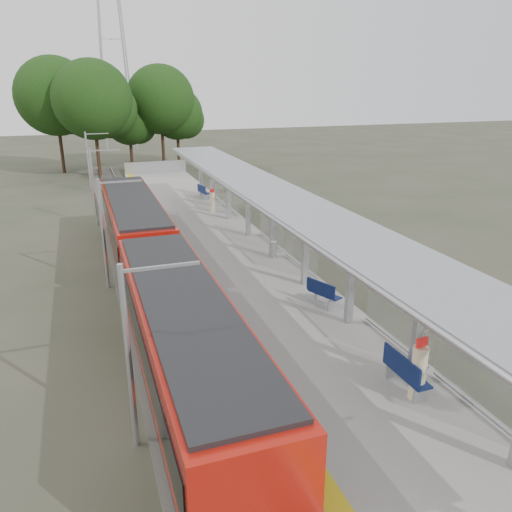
{
  "coord_description": "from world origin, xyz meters",
  "views": [
    {
      "loc": [
        -6.92,
        -4.94,
        9.64
      ],
      "look_at": [
        -0.03,
        14.8,
        2.3
      ],
      "focal_mm": 35.0,
      "sensor_mm": 36.0,
      "label": 1
    }
  ],
  "objects_px": {
    "bench_far": "(203,191)",
    "bench_near": "(404,371)",
    "train": "(153,267)",
    "info_pillar_far": "(212,202)",
    "bench_mid": "(323,292)",
    "litter_bin": "(273,249)",
    "info_pillar_near": "(418,372)"
  },
  "relations": [
    {
      "from": "bench_far",
      "to": "bench_near",
      "type": "bearing_deg",
      "value": -101.63
    },
    {
      "from": "bench_near",
      "to": "train",
      "type": "bearing_deg",
      "value": 119.41
    },
    {
      "from": "bench_near",
      "to": "info_pillar_far",
      "type": "xyz_separation_m",
      "value": [
        0.09,
        22.65,
        0.07
      ]
    },
    {
      "from": "bench_near",
      "to": "bench_far",
      "type": "height_order",
      "value": "bench_near"
    },
    {
      "from": "bench_mid",
      "to": "litter_bin",
      "type": "distance_m",
      "value": 6.1
    },
    {
      "from": "bench_near",
      "to": "info_pillar_near",
      "type": "xyz_separation_m",
      "value": [
        0.11,
        -0.47,
        0.23
      ]
    },
    {
      "from": "info_pillar_far",
      "to": "litter_bin",
      "type": "xyz_separation_m",
      "value": [
        0.53,
        -10.35,
        -0.27
      ]
    },
    {
      "from": "bench_near",
      "to": "bench_far",
      "type": "distance_m",
      "value": 27.12
    },
    {
      "from": "info_pillar_far",
      "to": "bench_far",
      "type": "bearing_deg",
      "value": 81.78
    },
    {
      "from": "train",
      "to": "bench_near",
      "type": "distance_m",
      "value": 11.58
    },
    {
      "from": "train",
      "to": "info_pillar_far",
      "type": "xyz_separation_m",
      "value": [
        5.94,
        12.66,
        -0.36
      ]
    },
    {
      "from": "bench_far",
      "to": "train",
      "type": "bearing_deg",
      "value": -120.89
    },
    {
      "from": "litter_bin",
      "to": "info_pillar_near",
      "type": "bearing_deg",
      "value": -92.27
    },
    {
      "from": "bench_near",
      "to": "info_pillar_near",
      "type": "distance_m",
      "value": 0.53
    },
    {
      "from": "bench_far",
      "to": "info_pillar_far",
      "type": "distance_m",
      "value": 4.49
    },
    {
      "from": "bench_mid",
      "to": "train",
      "type": "bearing_deg",
      "value": 125.97
    },
    {
      "from": "info_pillar_near",
      "to": "bench_far",
      "type": "bearing_deg",
      "value": 84.31
    },
    {
      "from": "bench_far",
      "to": "info_pillar_near",
      "type": "distance_m",
      "value": 27.58
    },
    {
      "from": "bench_far",
      "to": "info_pillar_near",
      "type": "relative_size",
      "value": 0.78
    },
    {
      "from": "bench_mid",
      "to": "bench_far",
      "type": "height_order",
      "value": "bench_mid"
    },
    {
      "from": "bench_near",
      "to": "litter_bin",
      "type": "distance_m",
      "value": 12.31
    },
    {
      "from": "info_pillar_far",
      "to": "train",
      "type": "bearing_deg",
      "value": -118.36
    },
    {
      "from": "bench_mid",
      "to": "litter_bin",
      "type": "height_order",
      "value": "bench_mid"
    },
    {
      "from": "info_pillar_far",
      "to": "info_pillar_near",
      "type": "bearing_deg",
      "value": -93.18
    },
    {
      "from": "bench_near",
      "to": "info_pillar_near",
      "type": "height_order",
      "value": "info_pillar_near"
    },
    {
      "from": "info_pillar_far",
      "to": "litter_bin",
      "type": "bearing_deg",
      "value": -90.31
    },
    {
      "from": "bench_far",
      "to": "litter_bin",
      "type": "height_order",
      "value": "bench_far"
    },
    {
      "from": "train",
      "to": "bench_mid",
      "type": "xyz_separation_m",
      "value": [
        6.3,
        -3.78,
        -0.52
      ]
    },
    {
      "from": "bench_far",
      "to": "litter_bin",
      "type": "relative_size",
      "value": 1.81
    },
    {
      "from": "bench_near",
      "to": "bench_far",
      "type": "bearing_deg",
      "value": 88.03
    },
    {
      "from": "bench_near",
      "to": "info_pillar_far",
      "type": "bearing_deg",
      "value": 88.82
    },
    {
      "from": "info_pillar_near",
      "to": "info_pillar_far",
      "type": "bearing_deg",
      "value": 85.13
    }
  ]
}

